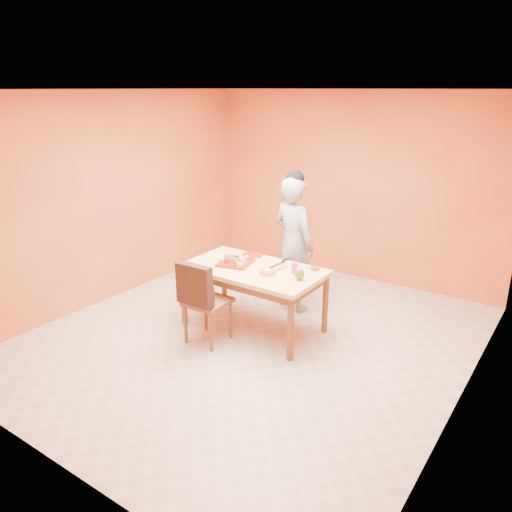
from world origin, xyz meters
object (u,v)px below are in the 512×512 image
Objects in this scene: sponge_cake at (267,272)px; magenta_glass at (295,268)px; dining_table at (253,275)px; person at (293,244)px; red_dinner_plate at (252,255)px; pastry_platter at (236,263)px; checker_tin at (315,268)px; egg_ornament at (299,274)px; dining_chair at (206,300)px.

sponge_cake is 0.31m from magenta_glass.
dining_table is 0.30m from sponge_cake.
person is 0.75m from magenta_glass.
dining_table is 6.25× the size of red_dinner_plate.
pastry_platter is at bearing -168.79° from magenta_glass.
person reaches higher than checker_tin.
pastry_platter is 0.87m from egg_ornament.
magenta_glass is at bearing 42.43° from dining_chair.
red_dinner_plate is 1.79× the size of egg_ornament.
person reaches higher than magenta_glass.
sponge_cake is (0.50, -0.08, 0.02)m from pastry_platter.
dining_table is at bearing -164.83° from magenta_glass.
dining_table is 14.44× the size of magenta_glass.
dining_chair is at bearing -112.74° from dining_table.
magenta_glass reaches higher than red_dinner_plate.
sponge_cake is (0.52, -0.45, 0.03)m from red_dinner_plate.
magenta_glass reaches higher than sponge_cake.
red_dinner_plate is 2.57× the size of checker_tin.
sponge_cake is at bearing 115.89° from person.
egg_ornament is 0.22m from magenta_glass.
sponge_cake is (0.26, -0.10, 0.13)m from dining_table.
pastry_platter reaches higher than dining_table.
magenta_glass is (-0.15, 0.16, -0.02)m from egg_ornament.
magenta_glass is at bearing 15.17° from dining_table.
dining_chair reaches higher than sponge_cake.
red_dinner_plate is at bearing 139.06° from sponge_cake.
person is (0.08, 0.77, 0.19)m from dining_table.
person reaches higher than red_dinner_plate.
sponge_cake is 1.93× the size of checker_tin.
red_dinner_plate is 0.68m from sponge_cake.
dining_chair is 6.77× the size of egg_ornament.
pastry_platter is 0.36m from red_dinner_plate.
magenta_glass is at bearing 136.18° from egg_ornament.
dining_table is 0.27m from pastry_platter.
sponge_cake is 0.37m from egg_ornament.
checker_tin is (0.86, 0.00, 0.01)m from red_dinner_plate.
egg_ornament is (0.87, -0.02, 0.06)m from pastry_platter.
red_dinner_plate is (-0.33, -0.42, -0.09)m from person.
pastry_platter is (-0.32, -0.78, -0.09)m from person.
pastry_platter is 3.61× the size of checker_tin.
dining_chair reaches higher than checker_tin.
magenta_glass is (0.72, 0.14, 0.04)m from pastry_platter.
dining_chair is 0.74m from sponge_cake.
red_dinner_plate is (-0.02, 0.91, 0.26)m from dining_chair.
checker_tin is (0.13, 0.22, -0.04)m from magenta_glass.
egg_ornament is at bearing -2.80° from dining_table.
red_dinner_plate is 0.86m from checker_tin.
pastry_platter reaches higher than red_dinner_plate.
checker_tin is at bearing 155.74° from person.
dining_chair reaches higher than dining_table.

